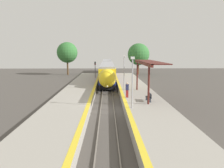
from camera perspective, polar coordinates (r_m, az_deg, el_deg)
ground_plane at (r=23.53m, az=-1.24°, el=-6.87°), size 120.00×120.00×0.00m
rail_left at (r=23.52m, az=-3.01°, el=-6.70°), size 0.08×90.00×0.15m
rail_right at (r=23.52m, az=0.53°, el=-6.69°), size 0.08×90.00×0.15m
train at (r=51.09m, az=-1.26°, el=3.95°), size 2.73×41.08×3.91m
platform_right at (r=23.75m, az=8.56°, el=-5.66°), size 4.63×64.00×0.93m
platform_left at (r=23.75m, az=-11.03°, el=-5.72°), size 4.62×64.00×0.93m
platform_bench at (r=23.77m, az=9.66°, el=-3.38°), size 0.44×1.45×0.89m
person_waiting at (r=25.43m, az=3.98°, el=-1.45°), size 0.36×0.23×1.78m
railway_signal at (r=45.26m, az=-4.42°, el=3.78°), size 0.28×0.28×4.21m
lamppost_near at (r=20.45m, az=5.34°, el=1.42°), size 0.36×0.20×4.83m
lamppost_mid at (r=30.41m, az=3.18°, el=3.72°), size 0.36×0.20×4.83m
station_canopy at (r=26.29m, az=9.17°, el=5.28°), size 2.02×11.50×4.17m
background_tree_left at (r=60.49m, az=-11.61°, el=8.06°), size 5.54×5.54×8.82m
background_tree_right at (r=60.85m, az=6.93°, el=7.72°), size 5.95×5.95×8.54m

